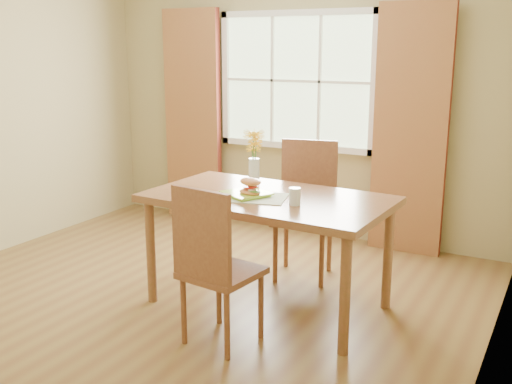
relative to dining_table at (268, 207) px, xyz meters
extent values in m
cube|color=brown|center=(-0.60, -0.14, -0.74)|extent=(4.20, 3.80, 0.02)
cube|color=tan|center=(-0.60, 1.77, 0.62)|extent=(4.20, 0.02, 2.70)
cube|color=tan|center=(1.51, -0.14, 0.62)|extent=(0.02, 3.80, 2.70)
cube|color=#AAC393|center=(-0.60, 1.74, 0.77)|extent=(1.50, 0.02, 1.20)
cube|color=white|center=(-0.60, 1.71, 1.40)|extent=(1.62, 0.04, 0.06)
cube|color=white|center=(-0.60, 1.71, 0.14)|extent=(1.62, 0.04, 0.06)
cube|color=white|center=(-1.38, 1.71, 0.77)|extent=(0.06, 0.04, 1.32)
cube|color=white|center=(0.18, 1.71, 0.77)|extent=(0.06, 0.04, 1.32)
cube|color=white|center=(-0.60, 1.71, 0.77)|extent=(1.50, 0.03, 0.02)
cube|color=maroon|center=(-1.75, 1.64, 0.37)|extent=(0.65, 0.08, 2.20)
cube|color=maroon|center=(0.55, 1.64, 0.37)|extent=(0.65, 0.08, 2.20)
cube|color=brown|center=(0.00, 0.00, 0.06)|extent=(1.72, 1.02, 0.05)
cylinder|color=brown|center=(-0.77, -0.35, -0.35)|extent=(0.07, 0.07, 0.76)
cylinder|color=brown|center=(0.74, -0.42, -0.35)|extent=(0.07, 0.07, 0.76)
cylinder|color=brown|center=(-0.74, 0.42, -0.35)|extent=(0.07, 0.07, 0.76)
cylinder|color=brown|center=(0.77, 0.35, -0.35)|extent=(0.07, 0.07, 0.76)
cube|color=brown|center=(0.00, -0.62, -0.27)|extent=(0.48, 0.48, 0.04)
cube|color=brown|center=(-0.02, -0.81, 0.02)|extent=(0.43, 0.09, 0.55)
cylinder|color=brown|center=(-0.19, -0.77, -0.51)|extent=(0.04, 0.04, 0.44)
cylinder|color=brown|center=(0.15, -0.81, -0.51)|extent=(0.04, 0.04, 0.44)
cylinder|color=brown|center=(-0.15, -0.43, -0.51)|extent=(0.04, 0.04, 0.44)
cylinder|color=brown|center=(0.19, -0.47, -0.51)|extent=(0.04, 0.04, 0.44)
cube|color=brown|center=(0.00, 0.62, -0.24)|extent=(0.54, 0.54, 0.04)
cube|color=brown|center=(-0.04, 0.82, 0.07)|extent=(0.45, 0.13, 0.59)
cylinder|color=brown|center=(-0.14, 0.40, -0.50)|extent=(0.04, 0.04, 0.47)
cylinder|color=brown|center=(0.22, 0.48, -0.50)|extent=(0.04, 0.04, 0.47)
cylinder|color=brown|center=(-0.22, 0.76, -0.50)|extent=(0.04, 0.04, 0.47)
cylinder|color=brown|center=(0.14, 0.84, -0.50)|extent=(0.04, 0.04, 0.47)
cube|color=beige|center=(-0.06, -0.11, 0.09)|extent=(0.52, 0.44, 0.01)
cube|color=#9ED034|center=(-0.12, -0.09, 0.10)|extent=(0.37, 0.37, 0.01)
ellipsoid|color=#DC834B|center=(-0.08, -0.12, 0.13)|extent=(0.18, 0.14, 0.04)
ellipsoid|color=#4C8C2D|center=(-0.03, -0.14, 0.14)|extent=(0.09, 0.06, 0.01)
cylinder|color=red|center=(-0.08, -0.12, 0.16)|extent=(0.09, 0.09, 0.01)
cylinder|color=red|center=(-0.05, -0.11, 0.17)|extent=(0.08, 0.08, 0.01)
ellipsoid|color=#DC834B|center=(-0.08, -0.12, 0.20)|extent=(0.18, 0.14, 0.06)
cylinder|color=silver|center=(0.27, -0.14, 0.14)|extent=(0.08, 0.08, 0.11)
cylinder|color=silver|center=(0.27, -0.14, 0.13)|extent=(0.07, 0.07, 0.10)
cylinder|color=silver|center=(-0.24, 0.24, 0.19)|extent=(0.08, 0.08, 0.20)
cylinder|color=silver|center=(-0.24, 0.24, 0.13)|extent=(0.07, 0.07, 0.10)
cylinder|color=#3D7028|center=(-0.24, 0.24, 0.28)|extent=(0.01, 0.01, 0.38)
cylinder|color=#3D7028|center=(-0.23, 0.23, 0.24)|extent=(0.01, 0.01, 0.31)
cylinder|color=#3D7028|center=(-0.25, 0.25, 0.22)|extent=(0.01, 0.01, 0.27)
cylinder|color=#3D7028|center=(-0.23, 0.24, 0.26)|extent=(0.01, 0.01, 0.35)
camera|label=1|loc=(1.85, -3.59, 1.11)|focal=42.00mm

